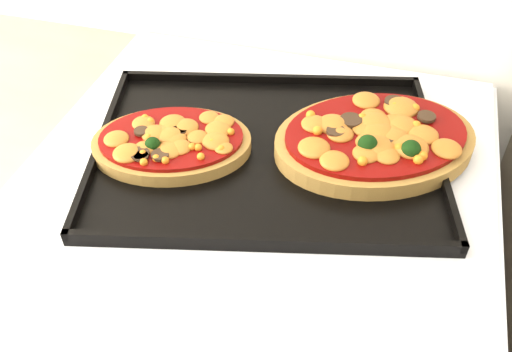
% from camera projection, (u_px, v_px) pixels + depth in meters
% --- Properties ---
extents(baking_tray, '(0.50, 0.42, 0.02)m').
position_uv_depth(baking_tray, '(267.00, 149.00, 0.73)').
color(baking_tray, black).
rests_on(baking_tray, stove).
extents(pizza_left, '(0.24, 0.20, 0.03)m').
position_uv_depth(pizza_left, '(172.00, 141.00, 0.73)').
color(pizza_left, '#A57D39').
rests_on(pizza_left, baking_tray).
extents(pizza_right, '(0.32, 0.28, 0.04)m').
position_uv_depth(pizza_right, '(375.00, 138.00, 0.72)').
color(pizza_right, '#A57D39').
rests_on(pizza_right, baking_tray).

